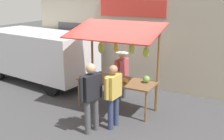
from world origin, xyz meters
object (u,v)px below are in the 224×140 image
(shopper_with_shopping_bag, at_px, (91,93))
(parked_van, at_px, (37,52))
(shopper_in_striped_shirt, at_px, (113,92))
(market_stall, at_px, (118,57))
(vendor_with_sunhat, at_px, (122,72))

(shopper_with_shopping_bag, height_order, parked_van, parked_van)
(shopper_with_shopping_bag, height_order, shopper_in_striped_shirt, shopper_with_shopping_bag)
(market_stall, relative_size, parked_van, 0.54)
(shopper_with_shopping_bag, relative_size, parked_van, 0.37)
(vendor_with_sunhat, height_order, shopper_with_shopping_bag, shopper_with_shopping_bag)
(shopper_with_shopping_bag, distance_m, shopper_in_striped_shirt, 0.58)
(market_stall, height_order, parked_van, market_stall)
(shopper_in_striped_shirt, height_order, parked_van, parked_van)
(market_stall, xyz_separation_m, parked_van, (3.92, -0.96, -0.42))
(shopper_with_shopping_bag, xyz_separation_m, parked_van, (3.99, -2.48, 0.12))
(shopper_in_striped_shirt, bearing_deg, vendor_with_sunhat, 23.09)
(market_stall, bearing_deg, vendor_with_sunhat, -71.76)
(market_stall, distance_m, parked_van, 4.06)
(shopper_with_shopping_bag, bearing_deg, vendor_with_sunhat, 20.42)
(market_stall, distance_m, vendor_with_sunhat, 0.99)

